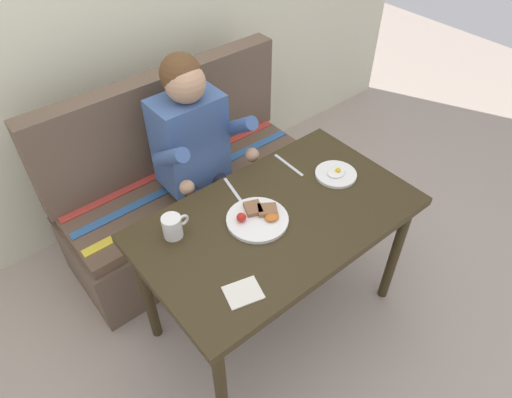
{
  "coord_description": "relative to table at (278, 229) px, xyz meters",
  "views": [
    {
      "loc": [
        -0.94,
        -0.99,
        2.1
      ],
      "look_at": [
        0.0,
        0.15,
        0.72
      ],
      "focal_mm": 32.03,
      "sensor_mm": 36.0,
      "label": 1
    }
  ],
  "objects": [
    {
      "name": "person",
      "position": [
        -0.01,
        0.59,
        0.09
      ],
      "size": [
        0.45,
        0.61,
        1.21
      ],
      "color": "#405D95",
      "rests_on": "ground"
    },
    {
      "name": "coffee_mug",
      "position": [
        -0.4,
        0.19,
        0.13
      ],
      "size": [
        0.12,
        0.08,
        0.1
      ],
      "color": "white",
      "rests_on": "table"
    },
    {
      "name": "couch",
      "position": [
        0.0,
        0.76,
        -0.32
      ],
      "size": [
        1.44,
        0.56,
        1.0
      ],
      "color": "brown",
      "rests_on": "ground"
    },
    {
      "name": "plate_eggs",
      "position": [
        0.38,
        0.03,
        0.09
      ],
      "size": [
        0.19,
        0.19,
        0.04
      ],
      "color": "white",
      "rests_on": "table"
    },
    {
      "name": "napkin",
      "position": [
        -0.36,
        -0.21,
        0.09
      ],
      "size": [
        0.15,
        0.14,
        0.01
      ],
      "primitive_type": "cube",
      "rotation": [
        0.0,
        0.0,
        -0.27
      ],
      "color": "silver",
      "rests_on": "table"
    },
    {
      "name": "ground_plane",
      "position": [
        0.0,
        0.0,
        -0.65
      ],
      "size": [
        8.0,
        8.0,
        0.0
      ],
      "primitive_type": "plane",
      "color": "#A8988A"
    },
    {
      "name": "plate_breakfast",
      "position": [
        -0.08,
        0.04,
        0.09
      ],
      "size": [
        0.26,
        0.26,
        0.05
      ],
      "color": "white",
      "rests_on": "table"
    },
    {
      "name": "fork",
      "position": [
        -0.05,
        0.25,
        0.08
      ],
      "size": [
        0.05,
        0.17,
        0.0
      ],
      "primitive_type": "cube",
      "rotation": [
        0.0,
        0.0,
        -0.21
      ],
      "color": "silver",
      "rests_on": "table"
    },
    {
      "name": "knife",
      "position": [
        0.26,
        0.22,
        0.08
      ],
      "size": [
        0.02,
        0.2,
        0.0
      ],
      "primitive_type": "cube",
      "rotation": [
        0.0,
        0.0,
        -0.03
      ],
      "color": "silver",
      "rests_on": "table"
    },
    {
      "name": "table",
      "position": [
        0.0,
        0.0,
        0.0
      ],
      "size": [
        1.2,
        0.7,
        0.73
      ],
      "color": "#332915",
      "rests_on": "ground"
    }
  ]
}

